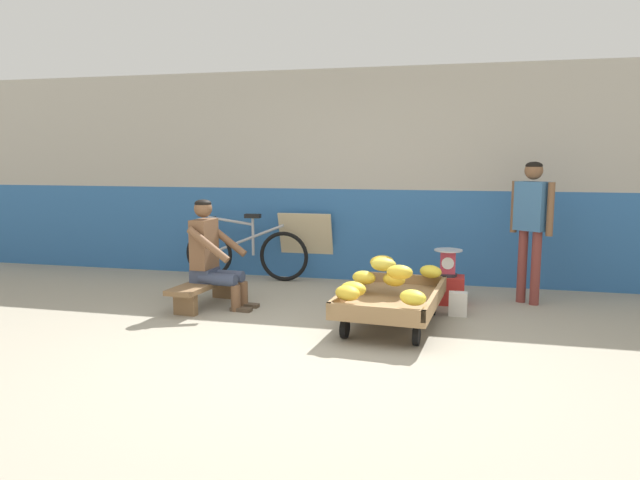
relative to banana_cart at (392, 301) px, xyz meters
The scene contains 12 objects.
ground_plane 1.19m from the banana_cart, 121.13° to the right, with size 80.00×80.00×0.00m, color gray.
back_wall 2.45m from the banana_cart, 106.02° to the left, with size 16.00×0.30×2.67m.
banana_cart is the anchor object (origin of this frame).
banana_pile 0.24m from the banana_cart, 135.68° to the right, with size 0.94×1.45×0.26m.
low_bench 2.04m from the banana_cart, behind, with size 0.42×1.13×0.27m.
vendor_seated 1.98m from the banana_cart, behind, with size 0.70×0.51×1.14m.
plastic_crate 1.11m from the banana_cart, 64.08° to the left, with size 0.36×0.28×0.30m.
weighing_scale 1.13m from the banana_cart, 64.05° to the left, with size 0.30×0.30×0.29m.
bicycle_near_left 2.68m from the banana_cart, 141.35° to the left, with size 1.66×0.48×0.86m.
sign_board 2.36m from the banana_cart, 124.76° to the left, with size 0.70×0.28×0.87m.
customer_adult 1.93m from the banana_cart, 41.97° to the left, with size 0.41×0.35×1.53m.
shopping_bag 0.80m from the banana_cart, 39.99° to the left, with size 0.18×0.12×0.24m, color silver.
Camera 1 is at (1.20, -4.35, 1.58)m, focal length 32.81 mm.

